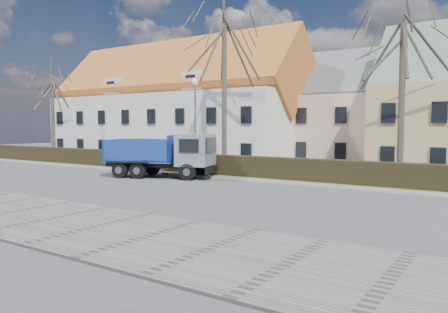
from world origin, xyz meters
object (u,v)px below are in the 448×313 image
Objects in this scene: dump_truck at (157,155)px; cart_frame at (163,170)px; streetlight at (195,125)px; parked_car_a at (193,158)px.

cart_frame is (-0.67, 1.32, -1.11)m from dump_truck.
dump_truck is at bearing -63.21° from cart_frame.
cart_frame is at bearing -104.68° from streetlight.
dump_truck is 1.07× the size of streetlight.
dump_truck is at bearing -90.45° from streetlight.
dump_truck reaches higher than cart_frame.
dump_truck reaches higher than parked_car_a.
cart_frame is (-0.70, -2.66, -3.02)m from streetlight.
parked_car_a reaches higher than cart_frame.
cart_frame is at bearing -172.15° from parked_car_a.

